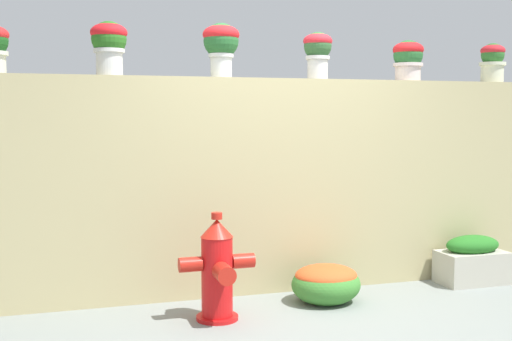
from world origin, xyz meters
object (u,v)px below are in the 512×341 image
object	(u,v)px
planter_box	(472,260)
potted_plant_5	(493,60)
potted_plant_2	(221,43)
potted_plant_4	(408,58)
potted_plant_3	(318,50)
flower_bush_left	(326,282)
fire_hydrant	(217,271)
potted_plant_1	(109,42)

from	to	relation	value
planter_box	potted_plant_5	bearing A→B (deg)	41.02
potted_plant_2	potted_plant_4	distance (m)	1.79
potted_plant_4	planter_box	xyz separation A→B (m)	(0.48, -0.38, -1.86)
potted_plant_3	flower_bush_left	xyz separation A→B (m)	(-0.14, -0.55, -1.94)
flower_bush_left	planter_box	distance (m)	1.54
fire_hydrant	flower_bush_left	world-z (taller)	fire_hydrant
flower_bush_left	potted_plant_2	bearing A→B (deg)	142.95
fire_hydrant	planter_box	world-z (taller)	fire_hydrant
potted_plant_3	potted_plant_4	xyz separation A→B (m)	(0.90, -0.00, -0.05)
flower_bush_left	potted_plant_1	bearing A→B (deg)	161.94
potted_plant_1	potted_plant_2	bearing A→B (deg)	0.86
planter_box	fire_hydrant	bearing A→B (deg)	-171.82
potted_plant_1	fire_hydrant	distance (m)	2.02
potted_plant_4	flower_bush_left	bearing A→B (deg)	-152.17
potted_plant_1	fire_hydrant	world-z (taller)	potted_plant_1
potted_plant_1	flower_bush_left	world-z (taller)	potted_plant_1
potted_plant_2	potted_plant_4	world-z (taller)	potted_plant_2
potted_plant_4	flower_bush_left	distance (m)	2.24
potted_plant_3	planter_box	bearing A→B (deg)	-15.30
potted_plant_4	potted_plant_3	bearing A→B (deg)	179.82
flower_bush_left	planter_box	size ratio (longest dim) A/B	0.93
planter_box	potted_plant_1	bearing A→B (deg)	173.43
potted_plant_1	potted_plant_4	xyz separation A→B (m)	(2.71, 0.01, -0.05)
potted_plant_1	potted_plant_3	size ratio (longest dim) A/B	1.04
potted_plant_1	potted_plant_4	world-z (taller)	potted_plant_1
potted_plant_1	fire_hydrant	xyz separation A→B (m)	(0.70, -0.73, -1.74)
potted_plant_1	potted_plant_5	xyz separation A→B (m)	(3.65, 0.03, -0.05)
potted_plant_3	potted_plant_2	bearing A→B (deg)	179.84
potted_plant_4	potted_plant_5	distance (m)	0.94
potted_plant_1	planter_box	bearing A→B (deg)	-6.57
potted_plant_4	potted_plant_5	world-z (taller)	potted_plant_5
potted_plant_2	planter_box	xyz separation A→B (m)	(2.27, -0.38, -1.94)
flower_bush_left	potted_plant_3	bearing A→B (deg)	75.61
potted_plant_2	potted_plant_5	xyz separation A→B (m)	(2.72, 0.02, -0.08)
potted_plant_2	potted_plant_3	bearing A→B (deg)	-0.16
potted_plant_2	potted_plant_3	xyz separation A→B (m)	(0.88, -0.00, -0.03)
potted_plant_1	flower_bush_left	size ratio (longest dim) A/B	0.75
potted_plant_2	flower_bush_left	world-z (taller)	potted_plant_2
fire_hydrant	flower_bush_left	distance (m)	1.00
potted_plant_4	planter_box	size ratio (longest dim) A/B	0.61
potted_plant_4	flower_bush_left	world-z (taller)	potted_plant_4
potted_plant_2	potted_plant_3	world-z (taller)	potted_plant_2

